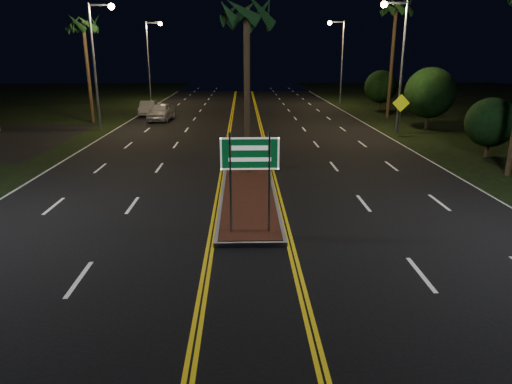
{
  "coord_description": "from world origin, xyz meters",
  "views": [
    {
      "loc": [
        -0.21,
        -10.8,
        5.64
      ],
      "look_at": [
        0.15,
        1.41,
        1.9
      ],
      "focal_mm": 32.0,
      "sensor_mm": 36.0,
      "label": 1
    }
  ],
  "objects_px": {
    "palm_right_far": "(396,9)",
    "warning_sign": "(401,108)",
    "highway_sign": "(250,163)",
    "streetlight_left_mid": "(98,52)",
    "streetlight_right_far": "(339,52)",
    "shrub_near": "(491,123)",
    "shrub_mid": "(430,93)",
    "median_island": "(248,194)",
    "car_far": "(148,107)",
    "palm_left_far": "(83,25)",
    "shrub_far": "(381,87)",
    "streetlight_left_far": "(151,52)",
    "palm_median": "(247,14)",
    "car_near": "(161,110)",
    "streetlight_right_mid": "(398,52)"
  },
  "relations": [
    {
      "from": "palm_right_far",
      "to": "warning_sign",
      "type": "relative_size",
      "value": 3.56
    },
    {
      "from": "highway_sign",
      "to": "streetlight_left_mid",
      "type": "bearing_deg",
      "value": 116.59
    },
    {
      "from": "streetlight_right_far",
      "to": "shrub_near",
      "type": "relative_size",
      "value": 2.73
    },
    {
      "from": "shrub_mid",
      "to": "median_island",
      "type": "bearing_deg",
      "value": -129.47
    },
    {
      "from": "car_far",
      "to": "palm_left_far",
      "type": "bearing_deg",
      "value": -132.08
    },
    {
      "from": "highway_sign",
      "to": "shrub_far",
      "type": "bearing_deg",
      "value": 67.43
    },
    {
      "from": "streetlight_left_mid",
      "to": "palm_right_far",
      "type": "height_order",
      "value": "palm_right_far"
    },
    {
      "from": "median_island",
      "to": "shrub_far",
      "type": "relative_size",
      "value": 2.59
    },
    {
      "from": "streetlight_left_far",
      "to": "car_far",
      "type": "xyz_separation_m",
      "value": [
        1.48,
        -11.18,
        -4.9
      ]
    },
    {
      "from": "streetlight_left_far",
      "to": "shrub_far",
      "type": "relative_size",
      "value": 2.27
    },
    {
      "from": "streetlight_right_far",
      "to": "palm_right_far",
      "type": "relative_size",
      "value": 0.87
    },
    {
      "from": "palm_median",
      "to": "streetlight_left_mid",
      "type": "bearing_deg",
      "value": 128.17
    },
    {
      "from": "streetlight_left_far",
      "to": "shrub_near",
      "type": "bearing_deg",
      "value": -51.21
    },
    {
      "from": "palm_median",
      "to": "palm_left_far",
      "type": "distance_m",
      "value": 21.69
    },
    {
      "from": "streetlight_left_mid",
      "to": "warning_sign",
      "type": "relative_size",
      "value": 3.11
    },
    {
      "from": "palm_right_far",
      "to": "car_far",
      "type": "xyz_separation_m",
      "value": [
        -21.93,
        2.82,
        -8.39
      ]
    },
    {
      "from": "highway_sign",
      "to": "streetlight_left_far",
      "type": "height_order",
      "value": "streetlight_left_far"
    },
    {
      "from": "streetlight_right_far",
      "to": "shrub_far",
      "type": "distance_m",
      "value": 7.56
    },
    {
      "from": "palm_left_far",
      "to": "car_near",
      "type": "xyz_separation_m",
      "value": [
        5.51,
        1.21,
        -6.88
      ]
    },
    {
      "from": "streetlight_left_mid",
      "to": "shrub_near",
      "type": "height_order",
      "value": "streetlight_left_mid"
    },
    {
      "from": "palm_left_far",
      "to": "shrub_mid",
      "type": "distance_m",
      "value": 27.56
    },
    {
      "from": "streetlight_left_far",
      "to": "warning_sign",
      "type": "height_order",
      "value": "streetlight_left_far"
    },
    {
      "from": "highway_sign",
      "to": "streetlight_right_mid",
      "type": "xyz_separation_m",
      "value": [
        10.61,
        19.2,
        3.25
      ]
    },
    {
      "from": "median_island",
      "to": "streetlight_right_far",
      "type": "relative_size",
      "value": 1.14
    },
    {
      "from": "streetlight_left_far",
      "to": "palm_left_far",
      "type": "relative_size",
      "value": 1.02
    },
    {
      "from": "streetlight_left_far",
      "to": "streetlight_right_far",
      "type": "bearing_deg",
      "value": -5.38
    },
    {
      "from": "streetlight_left_mid",
      "to": "streetlight_right_mid",
      "type": "bearing_deg",
      "value": -5.38
    },
    {
      "from": "streetlight_right_far",
      "to": "car_far",
      "type": "distance_m",
      "value": 22.32
    },
    {
      "from": "shrub_near",
      "to": "median_island",
      "type": "bearing_deg",
      "value": -152.59
    },
    {
      "from": "highway_sign",
      "to": "palm_median",
      "type": "distance_m",
      "value": 9.11
    },
    {
      "from": "streetlight_left_mid",
      "to": "streetlight_left_far",
      "type": "distance_m",
      "value": 20.0
    },
    {
      "from": "palm_left_far",
      "to": "car_near",
      "type": "bearing_deg",
      "value": 12.36
    },
    {
      "from": "palm_left_far",
      "to": "streetlight_right_far",
      "type": "bearing_deg",
      "value": 30.88
    },
    {
      "from": "palm_left_far",
      "to": "shrub_mid",
      "type": "relative_size",
      "value": 1.9
    },
    {
      "from": "median_island",
      "to": "streetlight_right_far",
      "type": "height_order",
      "value": "streetlight_right_far"
    },
    {
      "from": "palm_right_far",
      "to": "streetlight_left_mid",
      "type": "bearing_deg",
      "value": -165.63
    },
    {
      "from": "shrub_far",
      "to": "warning_sign",
      "type": "bearing_deg",
      "value": -101.25
    },
    {
      "from": "median_island",
      "to": "palm_right_far",
      "type": "xyz_separation_m",
      "value": [
        12.8,
        23.0,
        9.06
      ]
    },
    {
      "from": "streetlight_right_mid",
      "to": "car_far",
      "type": "distance_m",
      "value": 23.04
    },
    {
      "from": "palm_right_far",
      "to": "car_near",
      "type": "height_order",
      "value": "palm_right_far"
    },
    {
      "from": "median_island",
      "to": "highway_sign",
      "type": "relative_size",
      "value": 3.2
    },
    {
      "from": "streetlight_right_mid",
      "to": "shrub_mid",
      "type": "relative_size",
      "value": 1.95
    },
    {
      "from": "highway_sign",
      "to": "shrub_near",
      "type": "relative_size",
      "value": 0.97
    },
    {
      "from": "median_island",
      "to": "palm_left_far",
      "type": "distance_m",
      "value": 25.76
    },
    {
      "from": "palm_right_far",
      "to": "car_far",
      "type": "distance_m",
      "value": 23.65
    },
    {
      "from": "streetlight_right_mid",
      "to": "car_far",
      "type": "relative_size",
      "value": 2.0
    },
    {
      "from": "car_near",
      "to": "car_far",
      "type": "relative_size",
      "value": 1.15
    },
    {
      "from": "car_far",
      "to": "warning_sign",
      "type": "relative_size",
      "value": 1.56
    },
    {
      "from": "streetlight_left_mid",
      "to": "shrub_far",
      "type": "distance_m",
      "value": 27.4
    },
    {
      "from": "streetlight_left_far",
      "to": "shrub_near",
      "type": "height_order",
      "value": "streetlight_left_far"
    }
  ]
}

